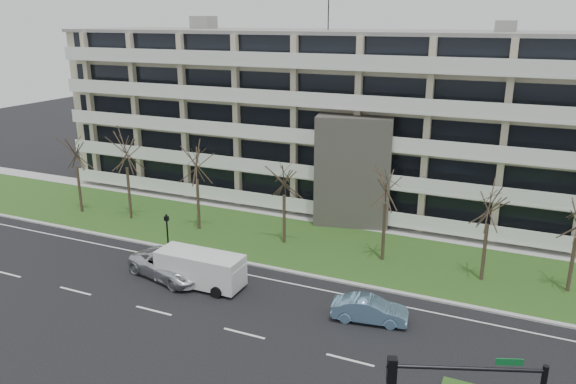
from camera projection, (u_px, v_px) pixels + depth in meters
The scene contains 16 objects.
ground at pixel (244, 333), 30.34m from camera, with size 160.00×160.00×0.00m, color black.
grass_verge at pixel (328, 247), 41.64m from camera, with size 90.00×10.00×0.06m, color #31551C.
curb at pixel (302, 274), 37.28m from camera, with size 90.00×0.35×0.12m, color #B2B2AD.
sidewalk at pixel (351, 224), 46.42m from camera, with size 90.00×2.00×0.08m, color #B2B2AD.
lane_edge_line at pixel (293, 284), 35.99m from camera, with size 90.00×0.12×0.01m, color white.
apartment_building at pixel (378, 120), 50.11m from camera, with size 60.50×15.10×18.75m.
silver_pickup at pixel (170, 265), 36.70m from camera, with size 2.76×5.99×1.67m, color silver.
blue_sedan at pixel (370, 310), 31.41m from camera, with size 1.48×4.24×1.40m, color #78A7D1.
white_van at pixel (201, 267), 35.41m from camera, with size 5.67×2.37×2.19m.
pedestrian_signal at pixel (167, 229), 39.84m from camera, with size 0.33×0.28×3.09m.
tree_0 at pixel (75, 148), 47.58m from camera, with size 3.70×3.70×7.39m.
tree_1 at pixel (125, 147), 45.81m from camera, with size 4.01×4.01×8.02m.
tree_2 at pixel (196, 159), 43.57m from camera, with size 3.73×3.73×7.47m.
tree_3 at pixel (284, 176), 40.98m from camera, with size 3.40×3.40×6.80m.
tree_4 at pixel (386, 181), 37.80m from camera, with size 3.76×3.76×7.51m.
tree_5 at pixel (490, 202), 34.91m from camera, with size 3.47×3.47×6.94m.
Camera 1 is at (13.15, -23.35, 16.33)m, focal length 35.00 mm.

